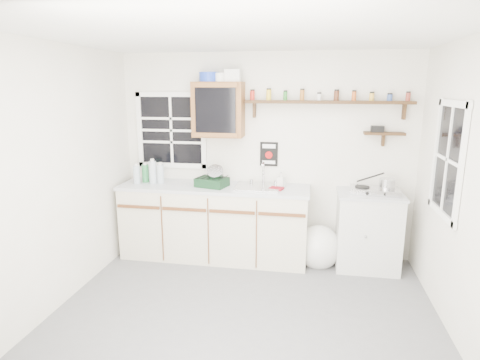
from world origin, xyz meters
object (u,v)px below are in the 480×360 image
right_cabinet (368,230)px  hotplate (374,190)px  dish_rack (213,180)px  main_cabinet (214,222)px  upper_cabinet (218,110)px  spice_shelf (327,101)px

right_cabinet → hotplate: size_ratio=1.63×
dish_rack → hotplate: bearing=16.0°
main_cabinet → upper_cabinet: bearing=76.3°
right_cabinet → spice_shelf: spice_shelf is taller
main_cabinet → right_cabinet: bearing=0.8°
right_cabinet → upper_cabinet: 2.26m
dish_rack → spice_shelf: bearing=25.6°
main_cabinet → upper_cabinet: upper_cabinet is taller
main_cabinet → right_cabinet: size_ratio=2.54×
spice_shelf → dish_rack: 1.61m
upper_cabinet → hotplate: size_ratio=1.16×
right_cabinet → dish_rack: dish_rack is taller
spice_shelf → dish_rack: size_ratio=4.66×
main_cabinet → spice_shelf: 1.97m
hotplate → right_cabinet: bearing=156.5°
spice_shelf → dish_rack: (-1.30, -0.25, -0.92)m
main_cabinet → upper_cabinet: 1.37m
main_cabinet → dish_rack: (-0.00, -0.03, 0.54)m
spice_shelf → dish_rack: spice_shelf is taller
right_cabinet → dish_rack: 1.92m
spice_shelf → hotplate: spice_shelf is taller
right_cabinet → hotplate: 0.49m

